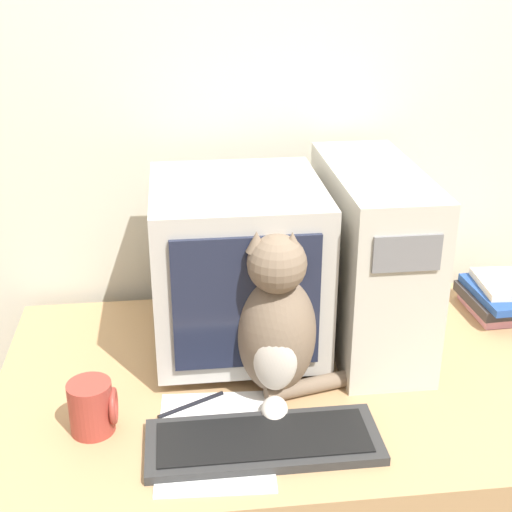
# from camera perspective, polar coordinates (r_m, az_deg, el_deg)

# --- Properties ---
(wall_back) EXTENTS (7.00, 0.05, 2.50)m
(wall_back) POSITION_cam_1_polar(r_m,az_deg,el_deg) (1.77, 2.28, 14.02)
(wall_back) COLOR beige
(wall_back) RESTS_ON ground_plane
(desk) EXTENTS (1.34, 0.77, 0.70)m
(desk) POSITION_cam_1_polar(r_m,az_deg,el_deg) (1.77, 4.15, -18.82)
(desk) COLOR tan
(desk) RESTS_ON ground_plane
(crt_monitor) EXTENTS (0.36, 0.39, 0.38)m
(crt_monitor) POSITION_cam_1_polar(r_m,az_deg,el_deg) (1.56, -1.49, -0.79)
(crt_monitor) COLOR #BCB7AD
(crt_monitor) RESTS_ON desk
(computer_tower) EXTENTS (0.19, 0.47, 0.41)m
(computer_tower) POSITION_cam_1_polar(r_m,az_deg,el_deg) (1.61, 9.12, -0.06)
(computer_tower) COLOR beige
(computer_tower) RESTS_ON desk
(keyboard) EXTENTS (0.43, 0.16, 0.02)m
(keyboard) POSITION_cam_1_polar(r_m,az_deg,el_deg) (1.35, 0.61, -14.62)
(keyboard) COLOR #2D2D2D
(keyboard) RESTS_ON desk
(cat) EXTENTS (0.26, 0.25, 0.36)m
(cat) POSITION_cam_1_polar(r_m,az_deg,el_deg) (1.42, 1.70, -5.53)
(cat) COLOR #7A6651
(cat) RESTS_ON desk
(book_stack) EXTENTS (0.16, 0.22, 0.09)m
(book_stack) POSITION_cam_1_polar(r_m,az_deg,el_deg) (1.87, 18.85, -3.14)
(book_stack) COLOR pink
(book_stack) RESTS_ON desk
(pen) EXTENTS (0.13, 0.07, 0.01)m
(pen) POSITION_cam_1_polar(r_m,az_deg,el_deg) (1.45, -5.21, -11.78)
(pen) COLOR black
(pen) RESTS_ON desk
(paper_sheet) EXTENTS (0.23, 0.31, 0.00)m
(paper_sheet) POSITION_cam_1_polar(r_m,az_deg,el_deg) (1.37, -3.33, -14.44)
(paper_sheet) COLOR white
(paper_sheet) RESTS_ON desk
(mug) EXTENTS (0.09, 0.08, 0.10)m
(mug) POSITION_cam_1_polar(r_m,az_deg,el_deg) (1.40, -12.93, -11.71)
(mug) COLOR #9E382D
(mug) RESTS_ON desk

